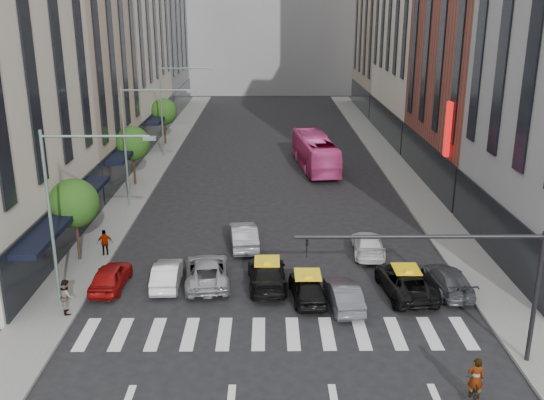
{
  "coord_description": "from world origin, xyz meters",
  "views": [
    {
      "loc": [
        -0.56,
        -23.46,
        14.55
      ],
      "look_at": [
        -0.31,
        9.45,
        4.0
      ],
      "focal_mm": 40.0,
      "sensor_mm": 36.0,
      "label": 1
    }
  ],
  "objects_px": {
    "car_white_front": "(167,274)",
    "bus": "(315,152)",
    "car_red": "(111,276)",
    "taxi_center": "(307,287)",
    "motorcycle": "(474,393)",
    "pedestrian_far": "(105,242)",
    "streetlamp_far": "(171,99)",
    "taxi_left": "(267,274)",
    "streetlamp_near": "(68,197)",
    "pedestrian_near": "(67,296)",
    "streetlamp_mid": "(137,131)"
  },
  "relations": [
    {
      "from": "streetlamp_far",
      "to": "taxi_center",
      "type": "height_order",
      "value": "streetlamp_far"
    },
    {
      "from": "bus",
      "to": "pedestrian_near",
      "type": "xyz_separation_m",
      "value": [
        -14.28,
        -28.29,
        -0.55
      ]
    },
    {
      "from": "pedestrian_near",
      "to": "taxi_left",
      "type": "bearing_deg",
      "value": -95.36
    },
    {
      "from": "taxi_left",
      "to": "pedestrian_near",
      "type": "relative_size",
      "value": 2.86
    },
    {
      "from": "streetlamp_near",
      "to": "taxi_center",
      "type": "bearing_deg",
      "value": 4.73
    },
    {
      "from": "car_red",
      "to": "pedestrian_near",
      "type": "xyz_separation_m",
      "value": [
        -1.38,
        -3.03,
        0.34
      ]
    },
    {
      "from": "taxi_center",
      "to": "pedestrian_far",
      "type": "distance_m",
      "value": 13.17
    },
    {
      "from": "streetlamp_mid",
      "to": "bus",
      "type": "xyz_separation_m",
      "value": [
        13.9,
        11.65,
        -4.33
      ]
    },
    {
      "from": "pedestrian_far",
      "to": "bus",
      "type": "bearing_deg",
      "value": -140.84
    },
    {
      "from": "streetlamp_far",
      "to": "pedestrian_far",
      "type": "xyz_separation_m",
      "value": [
        -0.36,
        -25.39,
        -4.95
      ]
    },
    {
      "from": "streetlamp_far",
      "to": "car_white_front",
      "type": "height_order",
      "value": "streetlamp_far"
    },
    {
      "from": "streetlamp_mid",
      "to": "car_white_front",
      "type": "height_order",
      "value": "streetlamp_mid"
    },
    {
      "from": "streetlamp_far",
      "to": "bus",
      "type": "xyz_separation_m",
      "value": [
        13.9,
        -4.35,
        -4.33
      ]
    },
    {
      "from": "motorcycle",
      "to": "taxi_center",
      "type": "bearing_deg",
      "value": -46.9
    },
    {
      "from": "motorcycle",
      "to": "car_white_front",
      "type": "bearing_deg",
      "value": -28.75
    },
    {
      "from": "car_white_front",
      "to": "motorcycle",
      "type": "relative_size",
      "value": 2.43
    },
    {
      "from": "bus",
      "to": "motorcycle",
      "type": "relative_size",
      "value": 6.82
    },
    {
      "from": "streetlamp_far",
      "to": "pedestrian_far",
      "type": "bearing_deg",
      "value": -90.8
    },
    {
      "from": "bus",
      "to": "pedestrian_far",
      "type": "xyz_separation_m",
      "value": [
        -14.26,
        -21.04,
        -0.62
      ]
    },
    {
      "from": "streetlamp_far",
      "to": "pedestrian_near",
      "type": "height_order",
      "value": "streetlamp_far"
    },
    {
      "from": "car_white_front",
      "to": "motorcycle",
      "type": "xyz_separation_m",
      "value": [
        13.37,
        -10.42,
        -0.23
      ]
    },
    {
      "from": "motorcycle",
      "to": "bus",
      "type": "bearing_deg",
      "value": -75.23
    },
    {
      "from": "car_white_front",
      "to": "bus",
      "type": "bearing_deg",
      "value": -113.65
    },
    {
      "from": "bus",
      "to": "taxi_left",
      "type": "bearing_deg",
      "value": 73.46
    },
    {
      "from": "taxi_left",
      "to": "motorcycle",
      "type": "distance_m",
      "value": 12.98
    },
    {
      "from": "car_white_front",
      "to": "taxi_left",
      "type": "height_order",
      "value": "taxi_left"
    },
    {
      "from": "taxi_center",
      "to": "motorcycle",
      "type": "relative_size",
      "value": 2.46
    },
    {
      "from": "streetlamp_far",
      "to": "car_white_front",
      "type": "distance_m",
      "value": 30.03
    },
    {
      "from": "car_red",
      "to": "pedestrian_near",
      "type": "height_order",
      "value": "pedestrian_near"
    },
    {
      "from": "car_red",
      "to": "pedestrian_near",
      "type": "relative_size",
      "value": 2.3
    },
    {
      "from": "motorcycle",
      "to": "pedestrian_far",
      "type": "relative_size",
      "value": 1.03
    },
    {
      "from": "taxi_left",
      "to": "bus",
      "type": "xyz_separation_m",
      "value": [
        4.46,
        25.11,
        0.84
      ]
    },
    {
      "from": "car_red",
      "to": "taxi_left",
      "type": "xyz_separation_m",
      "value": [
        8.44,
        0.15,
        0.04
      ]
    },
    {
      "from": "taxi_center",
      "to": "car_white_front",
      "type": "bearing_deg",
      "value": -18.1
    },
    {
      "from": "streetlamp_far",
      "to": "car_white_front",
      "type": "relative_size",
      "value": 2.24
    },
    {
      "from": "pedestrian_near",
      "to": "bus",
      "type": "bearing_deg",
      "value": -50.09
    },
    {
      "from": "motorcycle",
      "to": "pedestrian_near",
      "type": "distance_m",
      "value": 19.12
    },
    {
      "from": "car_white_front",
      "to": "pedestrian_far",
      "type": "relative_size",
      "value": 2.49
    },
    {
      "from": "taxi_center",
      "to": "car_red",
      "type": "bearing_deg",
      "value": -12.86
    },
    {
      "from": "car_white_front",
      "to": "pedestrian_far",
      "type": "height_order",
      "value": "pedestrian_far"
    },
    {
      "from": "streetlamp_near",
      "to": "pedestrian_far",
      "type": "bearing_deg",
      "value": 93.09
    },
    {
      "from": "streetlamp_near",
      "to": "bus",
      "type": "distance_m",
      "value": 31.25
    },
    {
      "from": "streetlamp_mid",
      "to": "motorcycle",
      "type": "relative_size",
      "value": 5.44
    },
    {
      "from": "taxi_left",
      "to": "pedestrian_near",
      "type": "distance_m",
      "value": 10.33
    },
    {
      "from": "taxi_center",
      "to": "pedestrian_far",
      "type": "xyz_separation_m",
      "value": [
        -11.89,
        5.66,
        0.26
      ]
    },
    {
      "from": "car_white_front",
      "to": "bus",
      "type": "relative_size",
      "value": 0.36
    },
    {
      "from": "streetlamp_far",
      "to": "pedestrian_far",
      "type": "relative_size",
      "value": 5.59
    },
    {
      "from": "taxi_center",
      "to": "motorcycle",
      "type": "xyz_separation_m",
      "value": [
        5.84,
        -8.68,
        -0.26
      ]
    },
    {
      "from": "taxi_left",
      "to": "motorcycle",
      "type": "height_order",
      "value": "taxi_left"
    },
    {
      "from": "car_red",
      "to": "taxi_center",
      "type": "distance_m",
      "value": 10.62
    }
  ]
}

